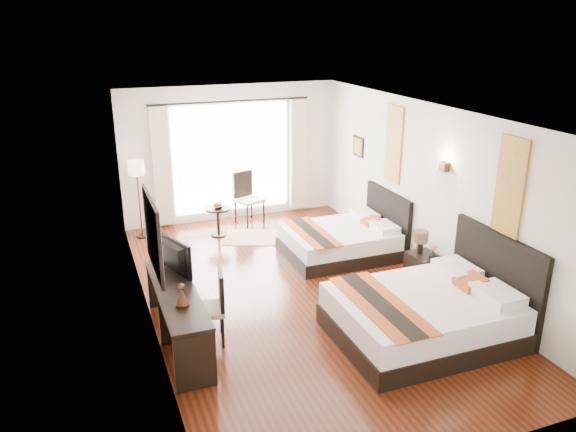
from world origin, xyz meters
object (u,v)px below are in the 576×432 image
object	(u,v)px
console_desk	(178,316)
bed_far	(344,239)
bed_near	(428,313)
vase	(433,255)
desk_chair	(209,320)
television	(169,256)
table_lamp	(421,238)
fruit_bowl	(218,207)
floor_lamp	(137,173)
side_table	(218,222)
nightstand	(423,269)
window_chair	(249,208)

from	to	relation	value
console_desk	bed_far	bearing A→B (deg)	29.08
bed_near	vase	xyz separation A→B (m)	(0.86, 1.19, 0.23)
desk_chair	television	bearing A→B (deg)	-51.66
table_lamp	fruit_bowl	world-z (taller)	table_lamp
bed_near	fruit_bowl	xyz separation A→B (m)	(-1.69, 4.58, 0.26)
desk_chair	console_desk	bearing A→B (deg)	-7.93
bed_far	fruit_bowl	world-z (taller)	bed_far
table_lamp	television	xyz separation A→B (m)	(-3.91, 0.14, 0.24)
desk_chair	floor_lamp	bearing A→B (deg)	-74.47
bed_far	table_lamp	bearing A→B (deg)	-66.58
bed_far	vase	xyz separation A→B (m)	(0.68, -1.69, 0.28)
bed_near	fruit_bowl	distance (m)	4.89
television	side_table	size ratio (longest dim) A/B	1.46
vase	side_table	world-z (taller)	vase
console_desk	floor_lamp	size ratio (longest dim) A/B	1.44
vase	floor_lamp	world-z (taller)	floor_lamp
side_table	table_lamp	bearing A→B (deg)	-51.76
nightstand	side_table	xyz separation A→B (m)	(-2.53, 3.26, 0.03)
floor_lamp	window_chair	xyz separation A→B (m)	(2.19, 0.04, -0.96)
floor_lamp	window_chair	distance (m)	2.39
fruit_bowl	window_chair	xyz separation A→B (m)	(0.77, 0.51, -0.27)
bed_far	console_desk	world-z (taller)	bed_far
bed_far	vase	world-z (taller)	bed_far
television	desk_chair	xyz separation A→B (m)	(0.35, -0.68, -0.69)
floor_lamp	side_table	distance (m)	1.79
vase	window_chair	size ratio (longest dim) A/B	0.13
table_lamp	vase	size ratio (longest dim) A/B	2.78
bed_near	table_lamp	size ratio (longest dim) A/B	6.24
television	side_table	world-z (taller)	television
side_table	fruit_bowl	distance (m)	0.31
side_table	console_desk	bearing A→B (deg)	-111.97
television	desk_chair	distance (m)	1.03
bed_far	window_chair	world-z (taller)	bed_far
window_chair	side_table	bearing A→B (deg)	-77.18
bed_near	side_table	distance (m)	4.91
bed_near	bed_far	size ratio (longest dim) A/B	1.19
table_lamp	console_desk	distance (m)	3.97
bed_far	television	distance (m)	3.61
table_lamp	fruit_bowl	xyz separation A→B (m)	(-2.49, 3.14, -0.16)
console_desk	fruit_bowl	xyz separation A→B (m)	(1.44, 3.55, 0.22)
bed_near	console_desk	distance (m)	3.30
floor_lamp	fruit_bowl	distance (m)	1.65
console_desk	window_chair	xyz separation A→B (m)	(2.21, 4.06, -0.05)
nightstand	side_table	size ratio (longest dim) A/B	0.92
vase	console_desk	world-z (taller)	console_desk
nightstand	desk_chair	xyz separation A→B (m)	(-3.59, -0.44, 0.05)
bed_near	fruit_bowl	size ratio (longest dim) A/B	11.19
table_lamp	desk_chair	xyz separation A→B (m)	(-3.56, -0.53, -0.45)
floor_lamp	television	bearing A→B (deg)	-90.05
nightstand	table_lamp	distance (m)	0.51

